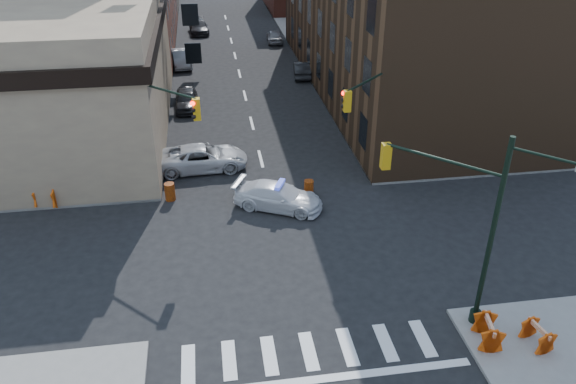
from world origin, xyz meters
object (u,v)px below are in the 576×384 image
object	(u,v)px
pedestrian_a	(131,183)
parked_car_enear	(302,69)
barrel_road	(309,188)
police_car	(278,196)
pickup	(202,158)
barricade_se_a	(537,336)
parked_car_wnear	(187,99)
barricade_nw_a	(135,179)
barrel_bank	(170,192)
pedestrian_b	(50,165)
parked_car_wfar	(182,58)

from	to	relation	value
pedestrian_a	parked_car_enear	bearing A→B (deg)	80.63
barrel_road	police_car	bearing A→B (deg)	-150.66
pickup	barricade_se_a	bearing A→B (deg)	-147.15
police_car	barricade_se_a	size ratio (longest dim) A/B	3.89
parked_car_wnear	parked_car_enear	distance (m)	12.07
pickup	barricade_nw_a	bearing A→B (deg)	112.94
parked_car_wnear	barrel_road	xyz separation A→B (m)	(6.82, -14.87, -0.27)
police_car	pedestrian_a	bearing A→B (deg)	99.91
barrel_bank	barricade_nw_a	xyz separation A→B (m)	(-2.03, 1.69, 0.09)
pickup	parked_car_wnear	world-z (taller)	pickup
parked_car_enear	barrel_road	size ratio (longest dim) A/B	4.34
police_car	pickup	bearing A→B (deg)	61.82
pickup	barricade_nw_a	size ratio (longest dim) A/B	4.68
parked_car_enear	barricade_se_a	world-z (taller)	parked_car_enear
parked_car_enear	pedestrian_a	size ratio (longest dim) A/B	2.40
police_car	pickup	xyz separation A→B (m)	(-3.93, 5.30, 0.06)
pedestrian_b	barrel_bank	world-z (taller)	pedestrian_b
parked_car_wnear	barricade_nw_a	bearing A→B (deg)	-103.53
police_car	parked_car_wnear	size ratio (longest dim) A/B	1.10
police_car	pickup	world-z (taller)	pickup
police_car	parked_car_wfar	world-z (taller)	parked_car_wfar
barrel_road	barrel_bank	world-z (taller)	barrel_bank
barricade_nw_a	pickup	bearing A→B (deg)	30.20
pickup	parked_car_wnear	bearing A→B (deg)	2.91
barrel_road	barrel_bank	distance (m)	7.69
barrel_bank	barricade_se_a	xyz separation A→B (m)	(14.00, -13.51, 0.11)
barrel_bank	parked_car_wfar	bearing A→B (deg)	89.30
parked_car_wnear	parked_car_wfar	xyz separation A→B (m)	(-0.53, 11.32, 0.02)
parked_car_enear	police_car	bearing A→B (deg)	83.77
police_car	parked_car_wfar	distance (m)	27.78
parked_car_wnear	pedestrian_a	size ratio (longest dim) A/B	2.55
parked_car_wfar	barricade_nw_a	bearing A→B (deg)	-101.05
parked_car_wnear	pedestrian_a	bearing A→B (deg)	-102.46
police_car	pedestrian_b	xyz separation A→B (m)	(-12.64, 4.81, 0.43)
parked_car_wfar	pedestrian_a	distance (m)	25.20
police_car	parked_car_wfar	xyz separation A→B (m)	(-5.48, 27.24, 0.07)
parked_car_wnear	barrel_bank	distance (m)	14.19
pickup	pedestrian_b	bearing A→B (deg)	90.62
police_car	barricade_nw_a	distance (m)	8.54
barrel_bank	barrel_road	bearing A→B (deg)	-5.24
police_car	pedestrian_a	world-z (taller)	pedestrian_a
parked_car_wfar	parked_car_wnear	bearing A→B (deg)	-92.76
barrel_bank	pedestrian_a	bearing A→B (deg)	168.97
pickup	pedestrian_a	world-z (taller)	pedestrian_a
police_car	pedestrian_b	world-z (taller)	pedestrian_b
parked_car_wnear	pedestrian_a	world-z (taller)	pedestrian_a
parked_car_wnear	pickup	bearing A→B (deg)	-85.10
police_car	pedestrian_b	distance (m)	13.53
parked_car_enear	pedestrian_b	xyz separation A→B (m)	(-17.85, -17.63, 0.45)
parked_car_enear	barrel_bank	world-z (taller)	parked_car_enear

